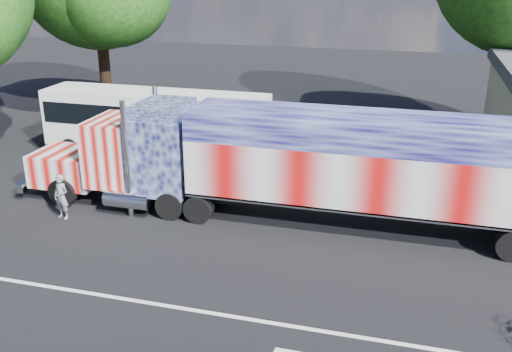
# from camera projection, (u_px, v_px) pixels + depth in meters

# --- Properties ---
(ground) EXTENTS (100.00, 100.00, 0.00)m
(ground) POSITION_uv_depth(u_px,v_px,m) (232.00, 261.00, 18.75)
(ground) COLOR black
(lane_markings) EXTENTS (30.00, 2.67, 0.01)m
(lane_markings) POSITION_uv_depth(u_px,v_px,m) (250.00, 337.00, 14.92)
(lane_markings) COLOR silver
(lane_markings) RESTS_ON ground
(semi_truck) EXTENTS (21.35, 3.37, 4.55)m
(semi_truck) POSITION_uv_depth(u_px,v_px,m) (307.00, 163.00, 20.82)
(semi_truck) COLOR black
(semi_truck) RESTS_ON ground
(coach_bus) EXTENTS (11.31, 2.63, 3.29)m
(coach_bus) POSITION_uv_depth(u_px,v_px,m) (156.00, 124.00, 28.28)
(coach_bus) COLOR white
(coach_bus) RESTS_ON ground
(woman) EXTENTS (0.71, 0.55, 1.74)m
(woman) POSITION_uv_depth(u_px,v_px,m) (61.00, 197.00, 21.61)
(woman) COLOR slate
(woman) RESTS_ON ground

